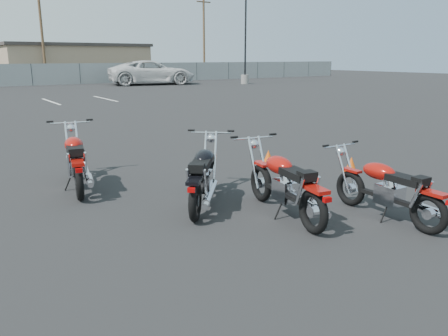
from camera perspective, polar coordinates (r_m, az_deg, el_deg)
ground at (r=6.48m, az=1.51°, el=-6.92°), size 120.00×120.00×0.00m
motorcycle_front_red at (r=8.37m, az=-18.75°, el=0.88°), size 1.00×2.28×1.12m
motorcycle_second_black at (r=7.02m, az=-2.72°, el=-1.04°), size 1.73×1.93×1.07m
motorcycle_third_red at (r=6.60m, az=8.06°, el=-2.14°), size 0.90×2.20×1.08m
motorcycle_rear_red at (r=6.87m, az=20.62°, el=-2.63°), size 0.79×2.03×0.99m
training_cone_near at (r=10.13m, az=5.81°, el=1.61°), size 0.22×0.22×0.26m
training_cone_far at (r=9.53m, az=16.27°, el=0.46°), size 0.27×0.27×0.32m
light_pole_east at (r=39.80m, az=2.80°, el=15.28°), size 0.80×0.70×11.32m
tan_building_east at (r=50.74m, az=-19.08°, el=13.00°), size 14.40×9.40×3.70m
utility_pole_c at (r=44.99m, az=-22.72°, el=16.24°), size 1.80×0.24×9.00m
utility_pole_d at (r=52.72m, az=-2.64°, el=16.84°), size 1.80×0.24×9.00m
white_van at (r=39.29m, az=-9.44°, el=13.07°), size 5.19×9.09×3.25m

